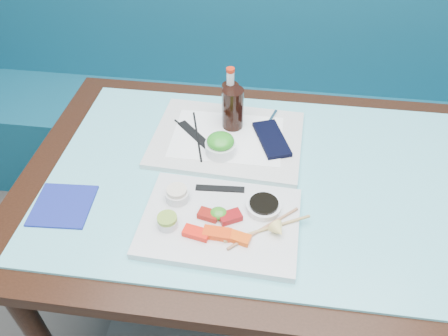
# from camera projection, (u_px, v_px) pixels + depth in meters

# --- Properties ---
(booth_bench) EXTENTS (3.00, 0.56, 1.17)m
(booth_bench) POSITION_uv_depth(u_px,v_px,m) (272.00, 113.00, 2.10)
(booth_bench) COLOR #104F66
(booth_bench) RESTS_ON ground
(dining_table) EXTENTS (1.40, 0.90, 0.75)m
(dining_table) POSITION_uv_depth(u_px,v_px,m) (265.00, 199.00, 1.29)
(dining_table) COLOR black
(dining_table) RESTS_ON ground
(glass_top) EXTENTS (1.22, 0.76, 0.01)m
(glass_top) POSITION_uv_depth(u_px,v_px,m) (267.00, 178.00, 1.23)
(glass_top) COLOR #6ACAD4
(glass_top) RESTS_ON dining_table
(sashimi_plate) EXTENTS (0.40, 0.29, 0.02)m
(sashimi_plate) POSITION_uv_depth(u_px,v_px,m) (220.00, 222.00, 1.10)
(sashimi_plate) COLOR silver
(sashimi_plate) RESTS_ON glass_top
(salmon_left) EXTENTS (0.07, 0.04, 0.02)m
(salmon_left) POSITION_uv_depth(u_px,v_px,m) (196.00, 233.00, 1.05)
(salmon_left) COLOR #FB190A
(salmon_left) RESTS_ON sashimi_plate
(salmon_mid) EXTENTS (0.07, 0.04, 0.02)m
(salmon_mid) POSITION_uv_depth(u_px,v_px,m) (217.00, 233.00, 1.05)
(salmon_mid) COLOR #F33A09
(salmon_mid) RESTS_ON sashimi_plate
(salmon_right) EXTENTS (0.07, 0.04, 0.01)m
(salmon_right) POSITION_uv_depth(u_px,v_px,m) (238.00, 237.00, 1.04)
(salmon_right) COLOR #FF4F0A
(salmon_right) RESTS_ON sashimi_plate
(tuna_left) EXTENTS (0.06, 0.04, 0.02)m
(tuna_left) POSITION_uv_depth(u_px,v_px,m) (208.00, 215.00, 1.09)
(tuna_left) COLOR maroon
(tuna_left) RESTS_ON sashimi_plate
(tuna_right) EXTENTS (0.06, 0.06, 0.02)m
(tuna_right) POSITION_uv_depth(u_px,v_px,m) (230.00, 217.00, 1.08)
(tuna_right) COLOR maroon
(tuna_right) RESTS_ON sashimi_plate
(seaweed_garnish) EXTENTS (0.05, 0.05, 0.02)m
(seaweed_garnish) POSITION_uv_depth(u_px,v_px,m) (219.00, 213.00, 1.09)
(seaweed_garnish) COLOR #388F21
(seaweed_garnish) RESTS_ON sashimi_plate
(ramekin_wasabi) EXTENTS (0.06, 0.06, 0.02)m
(ramekin_wasabi) POSITION_uv_depth(u_px,v_px,m) (168.00, 223.00, 1.07)
(ramekin_wasabi) COLOR silver
(ramekin_wasabi) RESTS_ON sashimi_plate
(wasabi_fill) EXTENTS (0.06, 0.06, 0.01)m
(wasabi_fill) POSITION_uv_depth(u_px,v_px,m) (167.00, 218.00, 1.06)
(wasabi_fill) COLOR #7BA234
(wasabi_fill) RESTS_ON ramekin_wasabi
(ramekin_ginger) EXTENTS (0.08, 0.08, 0.03)m
(ramekin_ginger) POSITION_uv_depth(u_px,v_px,m) (177.00, 195.00, 1.13)
(ramekin_ginger) COLOR silver
(ramekin_ginger) RESTS_ON sashimi_plate
(ginger_fill) EXTENTS (0.05, 0.05, 0.01)m
(ginger_fill) POSITION_uv_depth(u_px,v_px,m) (177.00, 191.00, 1.12)
(ginger_fill) COLOR beige
(ginger_fill) RESTS_ON ramekin_ginger
(soy_dish) EXTENTS (0.10, 0.10, 0.02)m
(soy_dish) POSITION_uv_depth(u_px,v_px,m) (264.00, 207.00, 1.11)
(soy_dish) COLOR white
(soy_dish) RESTS_ON sashimi_plate
(soy_fill) EXTENTS (0.09, 0.09, 0.01)m
(soy_fill) POSITION_uv_depth(u_px,v_px,m) (264.00, 203.00, 1.10)
(soy_fill) COLOR black
(soy_fill) RESTS_ON soy_dish
(lemon_wedge) EXTENTS (0.05, 0.05, 0.04)m
(lemon_wedge) POSITION_uv_depth(u_px,v_px,m) (278.00, 230.00, 1.04)
(lemon_wedge) COLOR #FFE278
(lemon_wedge) RESTS_ON sashimi_plate
(chopstick_sleeve) EXTENTS (0.13, 0.03, 0.00)m
(chopstick_sleeve) POSITION_uv_depth(u_px,v_px,m) (220.00, 189.00, 1.17)
(chopstick_sleeve) COLOR black
(chopstick_sleeve) RESTS_ON sashimi_plate
(wooden_chopstick_a) EXTENTS (0.17, 0.15, 0.01)m
(wooden_chopstick_a) POSITION_uv_depth(u_px,v_px,m) (264.00, 228.00, 1.07)
(wooden_chopstick_a) COLOR #A16D4B
(wooden_chopstick_a) RESTS_ON sashimi_plate
(wooden_chopstick_b) EXTENTS (0.21, 0.11, 0.01)m
(wooden_chopstick_b) POSITION_uv_depth(u_px,v_px,m) (268.00, 228.00, 1.06)
(wooden_chopstick_b) COLOR tan
(wooden_chopstick_b) RESTS_ON sashimi_plate
(serving_tray) EXTENTS (0.46, 0.36, 0.02)m
(serving_tray) POSITION_uv_depth(u_px,v_px,m) (227.00, 139.00, 1.34)
(serving_tray) COLOR silver
(serving_tray) RESTS_ON glass_top
(paper_placemat) EXTENTS (0.33, 0.24, 0.00)m
(paper_placemat) POSITION_uv_depth(u_px,v_px,m) (227.00, 137.00, 1.33)
(paper_placemat) COLOR white
(paper_placemat) RESTS_ON serving_tray
(seaweed_bowl) EXTENTS (0.10, 0.10, 0.04)m
(seaweed_bowl) POSITION_uv_depth(u_px,v_px,m) (221.00, 148.00, 1.27)
(seaweed_bowl) COLOR white
(seaweed_bowl) RESTS_ON serving_tray
(seaweed_salad) EXTENTS (0.09, 0.09, 0.04)m
(seaweed_salad) POSITION_uv_depth(u_px,v_px,m) (220.00, 141.00, 1.25)
(seaweed_salad) COLOR #2A9221
(seaweed_salad) RESTS_ON seaweed_bowl
(cola_glass) EXTENTS (0.08, 0.08, 0.13)m
(cola_glass) POSITION_uv_depth(u_px,v_px,m) (233.00, 109.00, 1.32)
(cola_glass) COLOR black
(cola_glass) RESTS_ON serving_tray
(navy_pouch) EXTENTS (0.13, 0.18, 0.01)m
(navy_pouch) POSITION_uv_depth(u_px,v_px,m) (272.00, 139.00, 1.31)
(navy_pouch) COLOR black
(navy_pouch) RESTS_ON serving_tray
(fork) EXTENTS (0.04, 0.09, 0.01)m
(fork) POSITION_uv_depth(u_px,v_px,m) (271.00, 118.00, 1.39)
(fork) COLOR white
(fork) RESTS_ON serving_tray
(black_chopstick_a) EXTENTS (0.16, 0.14, 0.01)m
(black_chopstick_a) POSITION_uv_depth(u_px,v_px,m) (195.00, 136.00, 1.33)
(black_chopstick_a) COLOR black
(black_chopstick_a) RESTS_ON serving_tray
(black_chopstick_b) EXTENTS (0.07, 0.23, 0.01)m
(black_chopstick_b) POSITION_uv_depth(u_px,v_px,m) (197.00, 136.00, 1.33)
(black_chopstick_b) COLOR black
(black_chopstick_b) RESTS_ON serving_tray
(tray_sleeve) EXTENTS (0.14, 0.14, 0.00)m
(tray_sleeve) POSITION_uv_depth(u_px,v_px,m) (196.00, 136.00, 1.33)
(tray_sleeve) COLOR black
(tray_sleeve) RESTS_ON serving_tray
(cola_bottle_body) EXTENTS (0.07, 0.07, 0.15)m
(cola_bottle_body) POSITION_uv_depth(u_px,v_px,m) (230.00, 105.00, 1.36)
(cola_bottle_body) COLOR black
(cola_bottle_body) RESTS_ON glass_top
(cola_bottle_neck) EXTENTS (0.03, 0.03, 0.04)m
(cola_bottle_neck) POSITION_uv_depth(u_px,v_px,m) (230.00, 78.00, 1.29)
(cola_bottle_neck) COLOR white
(cola_bottle_neck) RESTS_ON cola_bottle_body
(cola_bottle_cap) EXTENTS (0.03, 0.03, 0.01)m
(cola_bottle_cap) POSITION_uv_depth(u_px,v_px,m) (230.00, 70.00, 1.27)
(cola_bottle_cap) COLOR red
(cola_bottle_cap) RESTS_ON cola_bottle_neck
(blue_napkin) EXTENTS (0.16, 0.16, 0.01)m
(blue_napkin) POSITION_uv_depth(u_px,v_px,m) (63.00, 205.00, 1.15)
(blue_napkin) COLOR navy
(blue_napkin) RESTS_ON glass_top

